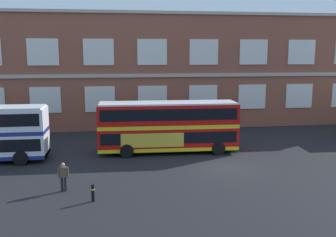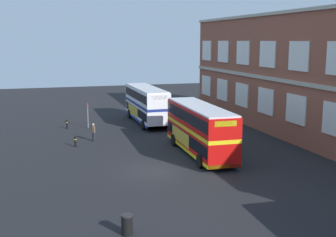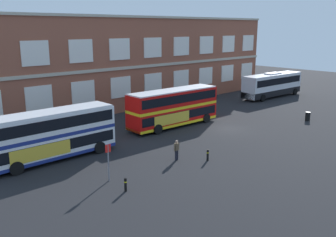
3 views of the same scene
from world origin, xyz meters
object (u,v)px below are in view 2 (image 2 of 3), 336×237
double_decker_near (146,104)px  safety_bollard_east (75,141)px  waiting_passenger (93,131)px  bus_stand_flag (88,113)px  double_decker_middle (200,129)px  safety_bollard_west (67,124)px  station_litter_bin (127,225)px

double_decker_near → safety_bollard_east: 12.95m
waiting_passenger → bus_stand_flag: bearing=178.0°
waiting_passenger → double_decker_middle: bearing=47.6°
double_decker_near → safety_bollard_west: bearing=-84.3°
safety_bollard_east → safety_bollard_west: bearing=-178.9°
bus_stand_flag → safety_bollard_west: size_ratio=2.84×
bus_stand_flag → safety_bollard_east: bearing=-14.0°
station_litter_bin → safety_bollard_west: bearing=-177.8°
waiting_passenger → safety_bollard_west: waiting_passenger is taller
safety_bollard_east → double_decker_near: bearing=136.4°
waiting_passenger → safety_bollard_west: (-6.65, -2.00, -0.44)m
waiting_passenger → safety_bollard_east: waiting_passenger is taller
double_decker_middle → safety_bollard_east: (-5.44, -9.71, -1.66)m
safety_bollard_west → safety_bollard_east: 8.41m
bus_stand_flag → safety_bollard_east: (8.22, -2.06, -1.14)m
double_decker_middle → bus_stand_flag: bearing=-150.7°
station_litter_bin → safety_bollard_east: station_litter_bin is taller
waiting_passenger → bus_stand_flag: bus_stand_flag is taller
double_decker_near → safety_bollard_east: (9.31, -8.85, -1.66)m
bus_stand_flag → waiting_passenger: bearing=-2.0°
waiting_passenger → safety_bollard_west: 6.96m
safety_bollard_east → station_litter_bin: bearing=2.7°
safety_bollard_east → bus_stand_flag: bearing=166.0°
double_decker_middle → bus_stand_flag: 15.67m
double_decker_middle → double_decker_near: bearing=-176.6°
double_decker_near → station_litter_bin: size_ratio=10.68×
double_decker_middle → safety_bollard_west: (-13.85, -9.88, -1.66)m
double_decker_near → safety_bollard_west: size_ratio=11.58×
double_decker_near → safety_bollard_west: double_decker_near is taller
station_litter_bin → double_decker_near: bearing=164.0°
bus_stand_flag → station_litter_bin: 26.88m
double_decker_near → double_decker_middle: 14.77m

